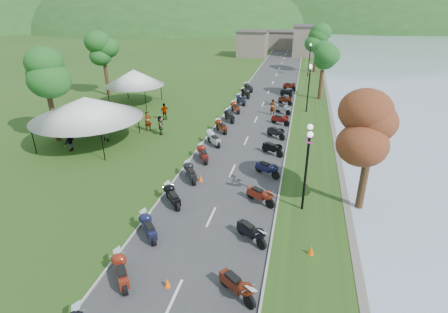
# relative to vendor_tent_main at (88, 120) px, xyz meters

# --- Properties ---
(road) EXTENTS (7.00, 120.00, 0.02)m
(road) POSITION_rel_vendor_tent_main_xyz_m (12.94, 15.33, -1.99)
(road) COLOR #3A3A3C
(road) RESTS_ON ground
(hills_backdrop) EXTENTS (360.00, 120.00, 76.00)m
(hills_backdrop) POSITION_rel_vendor_tent_main_xyz_m (12.94, 175.33, -2.00)
(hills_backdrop) COLOR #285621
(hills_backdrop) RESTS_ON ground
(far_building) EXTENTS (18.00, 16.00, 5.00)m
(far_building) POSITION_rel_vendor_tent_main_xyz_m (10.94, 60.33, 0.50)
(far_building) COLOR #75675B
(far_building) RESTS_ON ground
(moto_row_left) EXTENTS (2.60, 50.65, 1.10)m
(moto_row_left) POSITION_rel_vendor_tent_main_xyz_m (10.37, -3.07, -1.45)
(moto_row_left) COLOR #331411
(moto_row_left) RESTS_ON ground
(moto_row_right) EXTENTS (2.60, 47.10, 1.10)m
(moto_row_right) POSITION_rel_vendor_tent_main_xyz_m (15.47, 0.89, -1.45)
(moto_row_right) COLOR #331411
(moto_row_right) RESTS_ON ground
(vendor_tent_main) EXTENTS (6.08, 6.08, 4.00)m
(vendor_tent_main) POSITION_rel_vendor_tent_main_xyz_m (0.00, 0.00, 0.00)
(vendor_tent_main) COLOR white
(vendor_tent_main) RESTS_ON ground
(vendor_tent_side) EXTENTS (4.49, 4.49, 4.00)m
(vendor_tent_side) POSITION_rel_vendor_tent_main_xyz_m (-1.68, 12.26, 0.00)
(vendor_tent_side) COLOR white
(vendor_tent_side) RESTS_ON ground
(tree_park_left) EXTENTS (3.33, 3.33, 9.25)m
(tree_park_left) POSITION_rel_vendor_tent_main_xyz_m (-3.18, -0.14, 2.63)
(tree_park_left) COLOR #236822
(tree_park_left) RESTS_ON ground
(tree_lakeside) EXTENTS (2.75, 2.75, 7.64)m
(tree_lakeside) POSITION_rel_vendor_tent_main_xyz_m (21.22, -5.69, 1.82)
(tree_lakeside) COLOR #236822
(tree_lakeside) RESTS_ON ground
(pedestrian_a) EXTENTS (0.84, 0.84, 1.88)m
(pedestrian_a) POSITION_rel_vendor_tent_main_xyz_m (3.58, 3.86, -2.00)
(pedestrian_a) COLOR slate
(pedestrian_a) RESTS_ON ground
(pedestrian_b) EXTENTS (0.87, 0.58, 1.65)m
(pedestrian_b) POSITION_rel_vendor_tent_main_xyz_m (0.98, 0.76, -2.00)
(pedestrian_b) COLOR slate
(pedestrian_b) RESTS_ON ground
(pedestrian_c) EXTENTS (0.62, 1.29, 1.93)m
(pedestrian_c) POSITION_rel_vendor_tent_main_xyz_m (-0.67, -1.96, -2.00)
(pedestrian_c) COLOR slate
(pedestrian_c) RESTS_ON ground
(traffic_cone_near) EXTENTS (0.29, 0.29, 0.46)m
(traffic_cone_near) POSITION_rel_vendor_tent_main_xyz_m (12.46, -14.17, -1.77)
(traffic_cone_near) COLOR #F2590C
(traffic_cone_near) RESTS_ON ground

